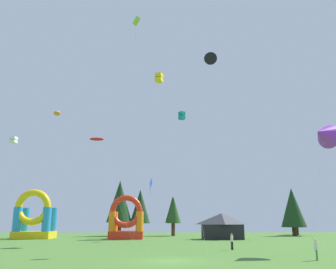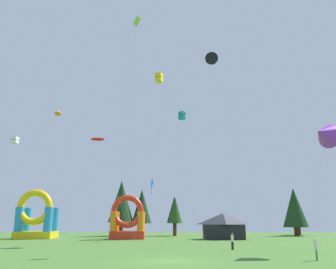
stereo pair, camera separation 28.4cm
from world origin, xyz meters
The scene contains 21 objects.
ground_plane centered at (0.00, 0.00, 0.00)m, with size 120.00×120.00×0.00m, color #47752D.
kite_teal_box centered at (1.43, 6.98, 13.09)m, with size 2.23×3.08×13.55m.
kite_red_parafoil centered at (-9.45, 20.77, 13.80)m, with size 6.28×1.51×14.12m.
kite_black_delta centered at (7.42, 24.46, 27.83)m, with size 9.29×2.71×29.02m.
kite_blue_diamond centered at (-2.13, 25.67, 8.16)m, with size 2.71×2.05×8.81m.
kite_lime_diamond centered at (-3.81, 11.34, 26.15)m, with size 0.91×5.69×26.98m.
kite_yellow_box centered at (-0.92, 6.26, 16.88)m, with size 1.51×2.80×17.38m.
kite_purple_delta centered at (14.81, 5.08, 10.86)m, with size 3.29×3.68×12.14m.
kite_orange_parafoil centered at (-13.23, 14.19, 15.48)m, with size 1.03×4.11×15.99m.
kite_white_box centered at (-21.23, 21.55, 13.80)m, with size 0.96×2.94×14.27m.
person_midfield centered at (10.83, 0.07, 0.93)m, with size 0.33×0.33×1.57m.
person_far_side centered at (6.55, 9.69, 0.95)m, with size 0.37×0.37×1.60m.
inflatable_blue_arch centered at (-5.82, 29.90, 2.41)m, with size 5.29×3.97×6.74m.
inflatable_yellow_castle centered at (-20.83, 31.87, 2.87)m, with size 5.95×4.81×7.72m.
festival_tent centered at (9.09, 28.90, 1.96)m, with size 5.97×3.92×3.92m.
tree_row_1 centered at (-8.10, 40.70, 6.30)m, with size 4.79×4.79×10.25m.
tree_row_2 centered at (-4.24, 41.66, 5.41)m, with size 3.83×3.83×8.64m.
tree_row_3 centered at (1.99, 41.34, 4.80)m, with size 2.83×2.83×7.30m.
tree_row_4 centered at (2.15, 40.80, 4.66)m, with size 2.76×2.76×7.14m.
tree_row_5 centered at (24.76, 40.16, 5.19)m, with size 4.65×4.65×8.87m.
tree_row_6 centered at (27.13, 44.94, 3.91)m, with size 3.45×3.45×6.25m.
Camera 2 is at (-0.75, -26.77, 2.92)m, focal length 37.34 mm.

